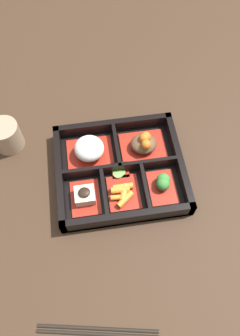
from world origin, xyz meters
The scene contains 11 objects.
ground_plane centered at (0.00, 0.00, 0.00)m, with size 3.00×3.00×0.00m, color #382619.
bento_base centered at (0.00, 0.00, 0.01)m, with size 0.28×0.25×0.01m.
bento_rim centered at (0.00, 0.00, 0.02)m, with size 0.28×0.25×0.04m.
bowl_rice centered at (-0.06, 0.05, 0.03)m, with size 0.11×0.09×0.05m.
bowl_stew centered at (0.06, 0.05, 0.03)m, with size 0.11×0.09×0.05m.
bowl_tofu centered at (-0.08, -0.06, 0.02)m, with size 0.06×0.08×0.04m.
bowl_carrots centered at (0.00, -0.06, 0.02)m, with size 0.07×0.08×0.02m.
bowl_greens centered at (0.09, -0.05, 0.03)m, with size 0.06×0.08×0.04m.
bowl_pickles centered at (0.00, 0.00, 0.02)m, with size 0.04×0.04×0.01m.
tea_cup centered at (-0.25, 0.12, 0.04)m, with size 0.07×0.07×0.07m.
chopsticks centered at (-0.09, -0.32, 0.00)m, with size 0.22×0.06×0.01m.
Camera 1 is at (-0.05, -0.34, 0.67)m, focal length 35.00 mm.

